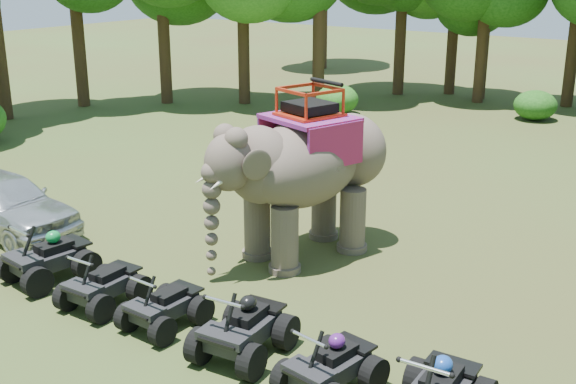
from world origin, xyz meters
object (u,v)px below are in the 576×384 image
Objects in this scene: atv_4 at (331,358)px; elephant at (306,172)px; atv_1 at (103,278)px; atv_2 at (164,299)px; atv_3 at (243,321)px; parked_car at (3,203)px; atv_0 at (48,251)px.

elephant is at bearing 136.36° from atv_4.
atv_1 reaches higher than atv_2.
atv_3 is (1.87, 0.05, 0.09)m from atv_2.
atv_1 is 1.00× the size of atv_4.
elephant is 5.17m from atv_1.
elephant is at bearing -64.25° from parked_car.
atv_1 is (1.92, -0.16, -0.07)m from atv_0.
elephant is at bearing 105.17° from atv_3.
elephant is at bearing 66.67° from atv_1.
parked_car is at bearing 171.04° from atv_2.
atv_0 reaches higher than atv_4.
atv_1 is 1.64m from atv_2.
elephant reaches higher than atv_2.
atv_3 is 1.11× the size of atv_4.
atv_0 is 1.01× the size of atv_3.
atv_4 is (10.66, -1.40, -0.18)m from parked_car.
atv_1 is 1.04× the size of atv_2.
atv_4 is at bearing 6.30° from atv_0.
parked_car is 2.53× the size of atv_0.
atv_3 is 1.86m from atv_4.
atv_3 reaches higher than atv_1.
atv_0 is at bearing 173.57° from atv_1.
atv_0 is at bearing -108.68° from parked_car.
atv_0 reaches higher than atv_2.
atv_4 is (3.73, -0.05, 0.02)m from atv_2.
atv_4 is (3.53, -4.60, -1.43)m from elephant.
atv_4 is at bearing -1.41° from atv_1.
parked_car is 8.90m from atv_3.
atv_2 is (-0.20, -4.55, -1.46)m from elephant.
atv_4 is at bearing -34.66° from elephant.
parked_car is at bearing 167.21° from atv_0.
elephant is 3.09× the size of atv_2.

